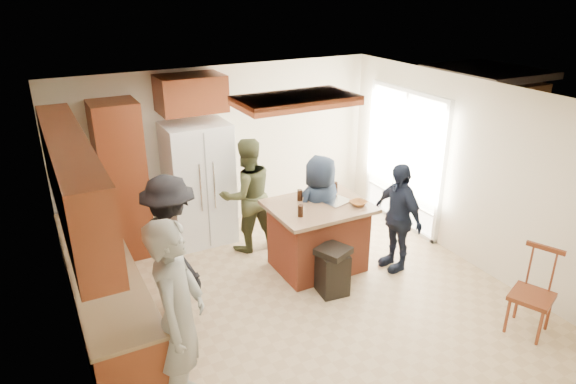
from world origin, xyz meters
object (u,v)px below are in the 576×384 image
kitchen_island (318,236)px  person_side_right (397,217)px  person_front_left (178,318)px  trash_bin (333,270)px  person_behind_left (247,195)px  spindle_chair (532,295)px  person_behind_right (320,209)px  person_counter (172,246)px  refrigerator (199,183)px

kitchen_island → person_side_right: bearing=-27.0°
person_front_left → person_side_right: person_front_left is taller
trash_bin → person_side_right: bearing=7.6°
person_behind_left → spindle_chair: size_ratio=1.67×
person_side_right → trash_bin: bearing=-82.5°
person_behind_left → person_behind_right: size_ratio=1.10×
person_behind_right → kitchen_island: 0.36m
person_behind_right → trash_bin: size_ratio=2.40×
person_side_right → person_counter: bearing=-98.5°
person_counter → trash_bin: (1.82, -0.57, -0.53)m
person_side_right → person_front_left: bearing=-72.2°
person_side_right → kitchen_island: (-0.93, 0.48, -0.27)m
refrigerator → kitchen_island: size_ratio=1.41×
person_counter → person_front_left: bearing=157.2°
person_behind_right → spindle_chair: size_ratio=1.52×
person_front_left → person_side_right: size_ratio=1.27×
person_counter → person_behind_right: bearing=-93.0°
spindle_chair → refrigerator: bearing=123.3°
person_counter → spindle_chair: 4.04m
person_behind_right → person_behind_left: bearing=-51.8°
person_behind_right → spindle_chair: (1.24, -2.46, -0.30)m
spindle_chair → trash_bin: bearing=132.8°
person_front_left → person_behind_right: person_front_left is taller
person_behind_right → person_side_right: person_behind_right is taller
person_behind_right → refrigerator: 1.84m
person_front_left → trash_bin: person_front_left is taller
person_side_right → person_counter: 2.94m
person_front_left → person_behind_left: person_front_left is taller
person_behind_right → person_side_right: 1.03m
kitchen_island → trash_bin: 0.66m
person_behind_left → kitchen_island: bearing=121.4°
person_behind_right → person_side_right: size_ratio=1.02×
trash_bin → refrigerator: bearing=114.2°
person_behind_left → person_behind_right: bearing=133.0°
person_side_right → trash_bin: size_ratio=2.37×
person_front_left → person_counter: (0.36, 1.48, -0.10)m
person_side_right → person_counter: (-2.91, 0.42, 0.10)m
person_counter → kitchen_island: (1.97, 0.05, -0.37)m
kitchen_island → spindle_chair: spindle_chair is taller
person_counter → kitchen_island: person_counter is taller
person_behind_left → person_counter: bearing=34.7°
refrigerator → kitchen_island: bearing=-53.7°
person_front_left → person_side_right: (3.26, 1.06, -0.20)m
refrigerator → person_behind_left: bearing=-48.5°
trash_bin → spindle_chair: (1.53, -1.65, 0.13)m
person_side_right → person_behind_right: bearing=-129.8°
refrigerator → spindle_chair: bearing=-56.7°
person_front_left → person_counter: bearing=17.3°
person_counter → refrigerator: (0.86, 1.57, 0.06)m
person_front_left → refrigerator: person_front_left is taller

